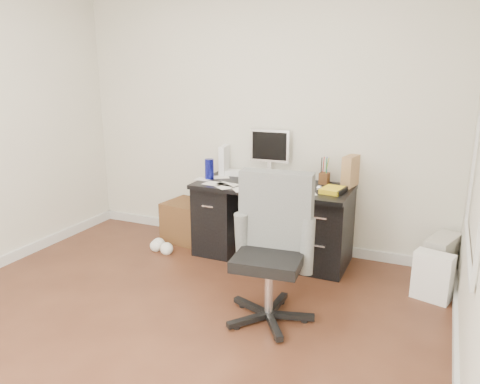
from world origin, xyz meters
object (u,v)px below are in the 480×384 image
(keyboard, at_px, (282,186))
(wicker_basket, at_px, (187,221))
(office_chair, at_px, (270,251))
(desk, at_px, (272,219))
(lcd_monitor, at_px, (270,154))
(pc_tower, at_px, (441,259))

(keyboard, relative_size, wicker_basket, 1.15)
(wicker_basket, bearing_deg, office_chair, -40.94)
(desk, xyz_separation_m, keyboard, (0.12, -0.08, 0.36))
(wicker_basket, bearing_deg, lcd_monitor, 9.99)
(lcd_monitor, xyz_separation_m, office_chair, (0.51, -1.37, -0.45))
(wicker_basket, bearing_deg, pc_tower, 0.13)
(desk, distance_m, lcd_monitor, 0.66)
(keyboard, distance_m, wicker_basket, 1.27)
(desk, height_order, keyboard, keyboard)
(lcd_monitor, distance_m, office_chair, 1.53)
(pc_tower, bearing_deg, wicker_basket, -160.95)
(desk, bearing_deg, pc_tower, 3.21)
(pc_tower, distance_m, wicker_basket, 2.57)
(keyboard, bearing_deg, wicker_basket, 172.65)
(lcd_monitor, height_order, keyboard, lcd_monitor)
(desk, distance_m, office_chair, 1.21)
(pc_tower, height_order, wicker_basket, wicker_basket)
(desk, height_order, wicker_basket, desk)
(keyboard, distance_m, office_chair, 1.11)
(wicker_basket, bearing_deg, keyboard, -7.99)
(pc_tower, bearing_deg, lcd_monitor, -166.21)
(lcd_monitor, xyz_separation_m, keyboard, (0.24, -0.32, -0.24))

